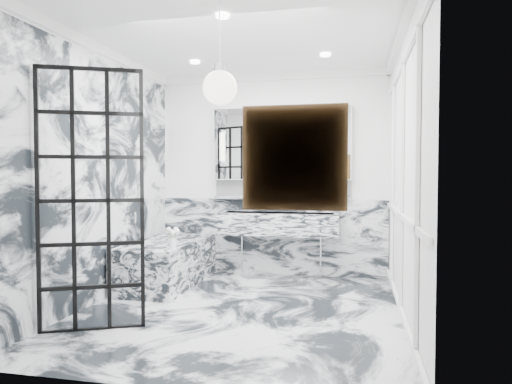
% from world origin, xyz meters
% --- Properties ---
extents(floor, '(3.60, 3.60, 0.00)m').
position_xyz_m(floor, '(0.00, 0.00, 0.00)').
color(floor, silver).
rests_on(floor, ground).
extents(ceiling, '(3.60, 3.60, 0.00)m').
position_xyz_m(ceiling, '(0.00, 0.00, 2.80)').
color(ceiling, white).
rests_on(ceiling, wall_back).
extents(wall_back, '(3.60, 0.00, 3.60)m').
position_xyz_m(wall_back, '(0.00, 1.80, 1.40)').
color(wall_back, white).
rests_on(wall_back, floor).
extents(wall_front, '(3.60, 0.00, 3.60)m').
position_xyz_m(wall_front, '(0.00, -1.80, 1.40)').
color(wall_front, white).
rests_on(wall_front, floor).
extents(wall_left, '(0.00, 3.60, 3.60)m').
position_xyz_m(wall_left, '(-1.60, 0.00, 1.40)').
color(wall_left, white).
rests_on(wall_left, floor).
extents(wall_right, '(0.00, 3.60, 3.60)m').
position_xyz_m(wall_right, '(1.60, 0.00, 1.40)').
color(wall_right, white).
rests_on(wall_right, floor).
extents(marble_clad_back, '(3.18, 0.05, 1.05)m').
position_xyz_m(marble_clad_back, '(0.00, 1.78, 0.53)').
color(marble_clad_back, silver).
rests_on(marble_clad_back, floor).
extents(marble_clad_left, '(0.02, 3.56, 2.68)m').
position_xyz_m(marble_clad_left, '(-1.59, 0.00, 1.34)').
color(marble_clad_left, silver).
rests_on(marble_clad_left, floor).
extents(panel_molding, '(0.03, 3.40, 2.30)m').
position_xyz_m(panel_molding, '(1.58, 0.00, 1.30)').
color(panel_molding, white).
rests_on(panel_molding, floor).
extents(soap_bottle_a, '(0.09, 0.09, 0.21)m').
position_xyz_m(soap_bottle_a, '(0.44, 1.71, 1.19)').
color(soap_bottle_a, '#8C5919').
rests_on(soap_bottle_a, ledge).
extents(soap_bottle_b, '(0.09, 0.09, 0.15)m').
position_xyz_m(soap_bottle_b, '(0.71, 1.71, 1.17)').
color(soap_bottle_b, '#4C4C51').
rests_on(soap_bottle_b, ledge).
extents(soap_bottle_c, '(0.14, 0.14, 0.16)m').
position_xyz_m(soap_bottle_c, '(1.00, 1.71, 1.17)').
color(soap_bottle_c, silver).
rests_on(soap_bottle_c, ledge).
extents(face_pot, '(0.14, 0.14, 0.14)m').
position_xyz_m(face_pot, '(0.12, 1.71, 1.17)').
color(face_pot, white).
rests_on(face_pot, ledge).
extents(amber_bottle, '(0.04, 0.04, 0.10)m').
position_xyz_m(amber_bottle, '(0.44, 1.71, 1.14)').
color(amber_bottle, '#8C5919').
rests_on(amber_bottle, ledge).
extents(flower_vase, '(0.08, 0.08, 0.12)m').
position_xyz_m(flower_vase, '(-0.88, 0.36, 0.61)').
color(flower_vase, silver).
rests_on(flower_vase, bathtub).
extents(crittall_door, '(0.82, 0.40, 2.32)m').
position_xyz_m(crittall_door, '(-1.14, -0.87, 1.16)').
color(crittall_door, black).
rests_on(crittall_door, floor).
extents(artwork, '(0.53, 0.05, 0.53)m').
position_xyz_m(artwork, '(0.79, -1.76, 1.49)').
color(artwork, '#B68712').
rests_on(artwork, wall_front).
extents(pendant_light, '(0.26, 0.26, 0.26)m').
position_xyz_m(pendant_light, '(0.15, -1.19, 2.04)').
color(pendant_light, white).
rests_on(pendant_light, ceiling).
extents(trough_sink, '(1.60, 0.45, 0.30)m').
position_xyz_m(trough_sink, '(0.15, 1.55, 0.73)').
color(trough_sink, silver).
rests_on(trough_sink, wall_back).
extents(ledge, '(1.90, 0.14, 0.04)m').
position_xyz_m(ledge, '(0.15, 1.72, 1.07)').
color(ledge, silver).
rests_on(ledge, wall_back).
extents(subway_tile, '(1.90, 0.03, 0.23)m').
position_xyz_m(subway_tile, '(0.15, 1.78, 1.21)').
color(subway_tile, white).
rests_on(subway_tile, wall_back).
extents(mirror_cabinet, '(1.90, 0.16, 1.00)m').
position_xyz_m(mirror_cabinet, '(0.15, 1.73, 1.82)').
color(mirror_cabinet, white).
rests_on(mirror_cabinet, wall_back).
extents(sconce_left, '(0.07, 0.07, 0.40)m').
position_xyz_m(sconce_left, '(-0.67, 1.63, 1.78)').
color(sconce_left, white).
rests_on(sconce_left, mirror_cabinet).
extents(sconce_right, '(0.07, 0.07, 0.40)m').
position_xyz_m(sconce_right, '(0.97, 1.63, 1.78)').
color(sconce_right, white).
rests_on(sconce_right, mirror_cabinet).
extents(bathtub, '(0.75, 1.65, 0.55)m').
position_xyz_m(bathtub, '(-1.18, 0.90, 0.28)').
color(bathtub, silver).
rests_on(bathtub, floor).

